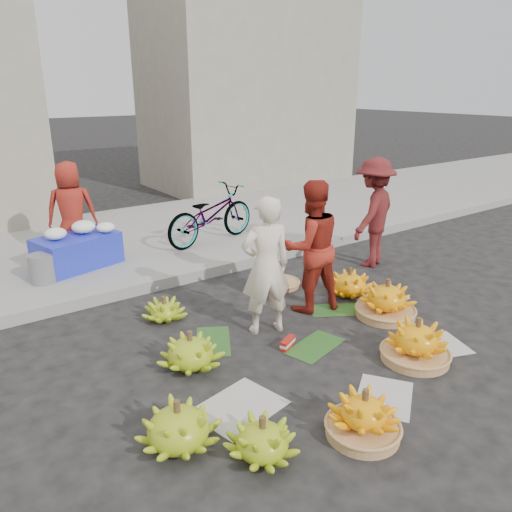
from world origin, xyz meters
TOP-DOWN VIEW (x-y plane):
  - ground at (0.00, 0.00)m, footprint 80.00×80.00m
  - curb at (0.00, 2.20)m, footprint 40.00×0.25m
  - sidewalk at (0.00, 4.30)m, footprint 40.00×4.00m
  - building_right at (4.50, 7.70)m, footprint 5.00×3.00m
  - newspaper_scatter at (0.00, -0.80)m, footprint 3.20×1.80m
  - banana_leaves at (-0.10, 0.20)m, footprint 2.00×1.00m
  - banana_bunch_0 at (-1.92, -0.73)m, footprint 0.82×0.82m
  - banana_bunch_1 at (-1.49, -1.18)m, footprint 0.66×0.66m
  - banana_bunch_2 at (-0.72, -1.44)m, footprint 0.60×0.60m
  - banana_bunch_3 at (0.52, -0.96)m, footprint 0.68×0.68m
  - banana_bunch_4 at (1.04, -0.14)m, footprint 0.78×0.78m
  - banana_bunch_5 at (1.14, 0.55)m, footprint 0.68×0.68m
  - banana_bunch_6 at (-1.32, 0.20)m, footprint 0.80×0.80m
  - banana_bunch_7 at (-1.08, 1.26)m, footprint 0.45×0.45m
  - basket_spare at (0.61, 1.30)m, footprint 0.55×0.55m
  - incense_stack at (-0.34, -0.05)m, footprint 0.23×0.16m
  - vendor_cream at (-0.30, 0.38)m, footprint 0.62×0.49m
  - vendor_red at (0.46, 0.55)m, footprint 0.87×0.74m
  - man_striped at (2.22, 1.18)m, footprint 1.17×0.92m
  - flower_table at (-1.42, 3.30)m, footprint 1.21×0.92m
  - grey_bucket at (-1.98, 2.95)m, footprint 0.33×0.33m
  - flower_vendor at (-1.33, 3.73)m, footprint 0.80×0.65m
  - bicycle at (0.69, 3.21)m, footprint 0.91×1.81m

SIDE VIEW (x-z plane):
  - ground at x=0.00m, z-range 0.00..0.00m
  - newspaper_scatter at x=0.00m, z-range 0.00..0.01m
  - banana_leaves at x=-0.10m, z-range 0.00..0.01m
  - basket_spare at x=0.61m, z-range 0.00..0.06m
  - incense_stack at x=-0.34m, z-range 0.01..0.10m
  - sidewalk at x=0.00m, z-range 0.00..0.12m
  - curb at x=0.00m, z-range 0.00..0.15m
  - banana_bunch_7 at x=-1.08m, z-range -0.02..0.26m
  - banana_bunch_1 at x=-1.49m, z-range -0.02..0.31m
  - banana_bunch_5 at x=1.14m, z-range -0.02..0.35m
  - banana_bunch_6 at x=-1.32m, z-range -0.02..0.35m
  - banana_bunch_2 at x=-0.72m, z-range -0.03..0.37m
  - banana_bunch_0 at x=-1.92m, z-range -0.02..0.37m
  - banana_bunch_3 at x=0.52m, z-range -0.03..0.42m
  - banana_bunch_4 at x=1.04m, z-range -0.03..0.43m
  - grey_bucket at x=-1.98m, z-range 0.12..0.49m
  - flower_table at x=-1.42m, z-range 0.07..0.69m
  - bicycle at x=0.69m, z-range 0.12..1.03m
  - vendor_cream at x=-0.30m, z-range 0.00..1.50m
  - vendor_red at x=0.46m, z-range 0.00..1.55m
  - man_striped at x=2.22m, z-range 0.00..1.59m
  - flower_vendor at x=-1.33m, z-range 0.12..1.54m
  - building_right at x=4.50m, z-range 0.00..5.00m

